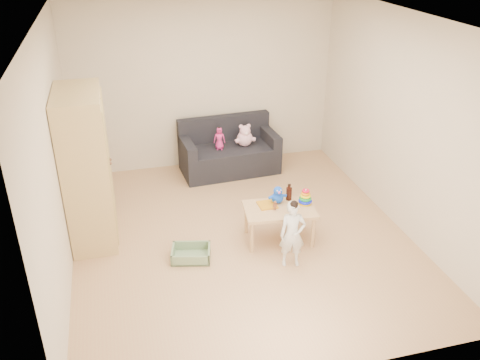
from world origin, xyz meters
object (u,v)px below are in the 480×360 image
object	(u,v)px
sofa	(230,159)
toddler	(292,235)
play_table	(279,224)
wardrobe	(86,168)

from	to	relation	value
sofa	toddler	bearing A→B (deg)	-91.19
sofa	play_table	bearing A→B (deg)	-90.02
sofa	toddler	xyz separation A→B (m)	(0.11, -2.52, 0.18)
play_table	toddler	world-z (taller)	toddler
sofa	play_table	distance (m)	2.02
wardrobe	sofa	distance (m)	2.54
wardrobe	sofa	xyz separation A→B (m)	(2.03, 1.35, -0.71)
wardrobe	sofa	bearing A→B (deg)	33.59
wardrobe	play_table	size ratio (longest dim) A/B	2.19
toddler	wardrobe	bearing A→B (deg)	161.94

